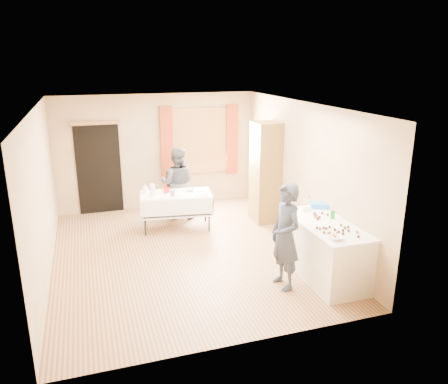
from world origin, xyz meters
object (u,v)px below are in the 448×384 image
object	(u,v)px
cabinet	(265,173)
counter	(325,250)
party_table	(176,208)
woman	(177,183)
girl	(286,236)
chair	(179,201)

from	to	relation	value
cabinet	counter	xyz separation A→B (m)	(-0.10, -2.66, -0.60)
cabinet	party_table	bearing A→B (deg)	176.94
woman	counter	bearing A→B (deg)	137.57
girl	chair	bearing A→B (deg)	-174.00
party_table	woman	xyz separation A→B (m)	(0.17, 0.64, 0.32)
party_table	girl	size ratio (longest dim) A/B	0.93
counter	woman	distance (m)	3.78
party_table	girl	world-z (taller)	girl
chair	woman	xyz separation A→B (m)	(-0.06, -0.22, 0.48)
party_table	woman	distance (m)	0.74
counter	girl	bearing A→B (deg)	-173.55
cabinet	woman	bearing A→B (deg)	156.57
party_table	chair	world-z (taller)	chair
counter	chair	xyz separation A→B (m)	(-1.56, 3.62, -0.16)
cabinet	chair	xyz separation A→B (m)	(-1.66, 0.97, -0.76)
woman	girl	bearing A→B (deg)	126.42
counter	chair	world-z (taller)	chair
chair	party_table	bearing A→B (deg)	-118.03
cabinet	counter	size ratio (longest dim) A/B	1.26
chair	girl	bearing A→B (deg)	-90.42
cabinet	party_table	distance (m)	1.99
counter	party_table	bearing A→B (deg)	122.99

